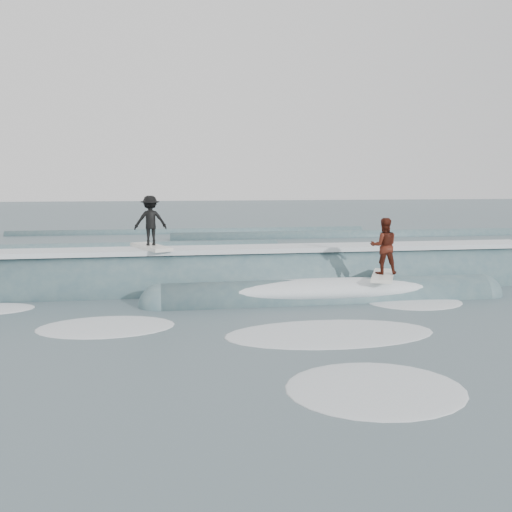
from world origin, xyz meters
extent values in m
plane|color=#425860|center=(0.00, 0.00, 0.00)|extent=(160.00, 160.00, 0.00)
cylinder|color=#3B5964|center=(0.00, 3.45, 0.00)|extent=(20.78, 2.23, 2.23)
cylinder|color=#3B5964|center=(1.80, 1.25, 0.00)|extent=(9.00, 1.18, 1.18)
sphere|color=#3B5964|center=(-2.70, 1.25, 0.00)|extent=(1.18, 1.18, 1.18)
sphere|color=#3B5964|center=(6.30, 1.25, 0.00)|extent=(1.18, 1.18, 1.18)
cube|color=white|center=(0.00, 3.45, 1.19)|extent=(18.00, 1.30, 0.14)
ellipsoid|color=white|center=(1.80, 1.25, 0.30)|extent=(7.60, 1.30, 0.60)
cube|color=silver|center=(-2.96, 3.45, 1.31)|extent=(1.28, 2.06, 0.10)
imported|color=black|center=(-2.96, 3.45, 2.08)|extent=(0.99, 0.63, 1.45)
cube|color=white|center=(3.35, 1.25, 0.64)|extent=(1.33, 2.05, 0.10)
imported|color=#46170D|center=(3.35, 1.25, 1.46)|extent=(0.84, 0.71, 1.54)
ellipsoid|color=white|center=(-3.92, -0.68, 0.00)|extent=(3.11, 2.12, 0.10)
ellipsoid|color=white|center=(4.02, 0.68, 0.00)|extent=(2.47, 1.69, 0.10)
ellipsoid|color=white|center=(0.59, -5.29, 0.00)|extent=(3.05, 2.08, 0.10)
ellipsoid|color=white|center=(0.85, -2.04, 0.00)|extent=(3.60, 2.46, 0.10)
cylinder|color=#3B5964|center=(-8.02, 14.00, 0.00)|extent=(22.00, 0.70, 0.70)
cylinder|color=#3B5964|center=(8.84, 18.00, 0.00)|extent=(22.00, 0.80, 0.80)
cylinder|color=#3B5964|center=(-0.75, 22.00, 0.00)|extent=(22.00, 0.60, 0.60)
camera|label=1|loc=(-2.67, -13.44, 3.23)|focal=40.00mm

